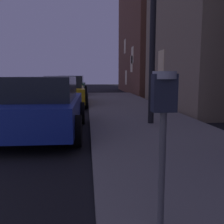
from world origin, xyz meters
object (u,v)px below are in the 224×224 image
(car_blue, at_px, (43,106))
(car_yellow_cab, at_px, (64,91))
(car_green, at_px, (72,86))
(parking_meter, at_px, (163,113))

(car_blue, relative_size, car_yellow_cab, 0.94)
(car_yellow_cab, height_order, car_green, same)
(parking_meter, bearing_deg, car_green, 95.80)
(parking_meter, distance_m, car_yellow_cab, 10.54)
(parking_meter, xyz_separation_m, car_blue, (-1.69, 4.42, -0.45))
(parking_meter, height_order, car_yellow_cab, parking_meter)
(car_blue, distance_m, car_green, 12.18)
(parking_meter, distance_m, car_green, 16.69)
(car_blue, relative_size, car_green, 0.88)
(car_yellow_cab, xyz_separation_m, car_green, (-0.00, 6.21, 0.00))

